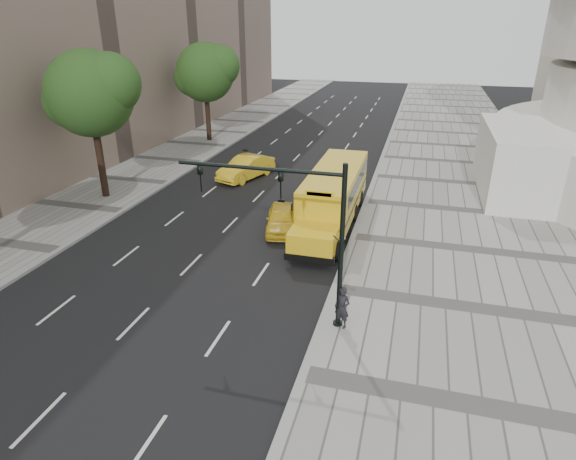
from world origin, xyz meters
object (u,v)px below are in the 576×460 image
(taxi_near, at_px, (281,219))
(pedestrian, at_px, (342,307))
(tree_b, at_px, (91,93))
(traffic_signal, at_px, (303,224))
(school_bus, at_px, (334,192))
(tree_c, at_px, (206,72))
(taxi_far, at_px, (246,168))

(taxi_near, height_order, pedestrian, pedestrian)
(tree_b, height_order, pedestrian, tree_b)
(traffic_signal, bearing_deg, school_bus, 93.84)
(tree_c, xyz_separation_m, school_bus, (14.90, -16.38, -4.56))
(taxi_near, height_order, traffic_signal, traffic_signal)
(taxi_near, xyz_separation_m, taxi_far, (-5.10, 8.38, 0.14))
(school_bus, bearing_deg, taxi_far, 140.34)
(tree_b, bearing_deg, pedestrian, -31.11)
(tree_c, relative_size, taxi_far, 1.81)
(tree_c, bearing_deg, traffic_signal, -59.72)
(taxi_near, relative_size, traffic_signal, 0.62)
(tree_b, bearing_deg, traffic_signal, -33.33)
(tree_b, relative_size, taxi_near, 2.33)
(tree_c, height_order, traffic_signal, tree_c)
(taxi_near, bearing_deg, taxi_far, 107.96)
(tree_c, xyz_separation_m, taxi_near, (12.40, -18.46, -5.65))
(pedestrian, xyz_separation_m, traffic_signal, (-1.56, 0.09, 3.12))
(taxi_far, distance_m, traffic_signal, 18.86)
(taxi_near, relative_size, pedestrian, 2.40)
(pedestrian, bearing_deg, school_bus, 121.39)
(tree_b, xyz_separation_m, taxi_near, (12.40, -2.02, -5.98))
(tree_b, distance_m, tree_c, 16.45)
(taxi_far, relative_size, pedestrian, 2.99)
(taxi_far, height_order, pedestrian, pedestrian)
(pedestrian, relative_size, traffic_signal, 0.26)
(taxi_near, bearing_deg, pedestrian, -73.68)
(tree_b, xyz_separation_m, tree_c, (0.00, 16.44, -0.33))
(taxi_far, bearing_deg, tree_b, -119.72)
(taxi_near, bearing_deg, traffic_signal, -82.19)
(tree_c, height_order, taxi_far, tree_c)
(pedestrian, bearing_deg, tree_b, 168.08)
(taxi_far, bearing_deg, school_bus, -20.46)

